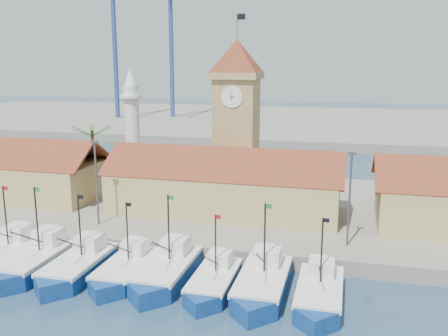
# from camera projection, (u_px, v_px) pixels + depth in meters

# --- Properties ---
(ground) EXTENTS (400.00, 400.00, 0.00)m
(ground) POSITION_uv_depth(u_px,v_px,m) (164.00, 300.00, 39.75)
(ground) COLOR navy
(ground) RESTS_ON ground
(quay) EXTENTS (140.00, 32.00, 1.50)m
(quay) POSITION_uv_depth(u_px,v_px,m) (233.00, 207.00, 62.33)
(quay) COLOR gray
(quay) RESTS_ON ground
(terminal) EXTENTS (240.00, 80.00, 2.00)m
(terminal) POSITION_uv_depth(u_px,v_px,m) (301.00, 123.00, 143.77)
(terminal) COLOR gray
(terminal) RESTS_ON ground
(boat_1) EXTENTS (3.75, 10.26, 7.77)m
(boat_1) POSITION_uv_depth(u_px,v_px,m) (3.00, 256.00, 46.67)
(boat_1) COLOR navy
(boat_1) RESTS_ON ground
(boat_2) EXTENTS (3.91, 10.70, 8.10)m
(boat_2) POSITION_uv_depth(u_px,v_px,m) (34.00, 263.00, 45.06)
(boat_2) COLOR navy
(boat_2) RESTS_ON ground
(boat_3) EXTENTS (3.70, 10.14, 7.67)m
(boat_3) POSITION_uv_depth(u_px,v_px,m) (77.00, 268.00, 44.01)
(boat_3) COLOR navy
(boat_3) RESTS_ON ground
(boat_4) EXTENTS (3.44, 9.43, 7.14)m
(boat_4) POSITION_uv_depth(u_px,v_px,m) (125.00, 271.00, 43.45)
(boat_4) COLOR navy
(boat_4) RESTS_ON ground
(boat_5) EXTENTS (3.83, 10.51, 7.95)m
(boat_5) POSITION_uv_depth(u_px,v_px,m) (166.00, 273.00, 42.92)
(boat_5) COLOR navy
(boat_5) RESTS_ON ground
(boat_6) EXTENTS (3.26, 8.94, 6.76)m
(boat_6) POSITION_uv_depth(u_px,v_px,m) (213.00, 283.00, 41.17)
(boat_6) COLOR navy
(boat_6) RESTS_ON ground
(boat_7) EXTENTS (3.83, 10.48, 7.93)m
(boat_7) POSITION_uv_depth(u_px,v_px,m) (262.00, 286.00, 40.45)
(boat_7) COLOR navy
(boat_7) RESTS_ON ground
(boat_8) EXTENTS (3.50, 9.60, 7.26)m
(boat_8) POSITION_uv_depth(u_px,v_px,m) (319.00, 296.00, 38.85)
(boat_8) COLOR navy
(boat_8) RESTS_ON ground
(hall_center) EXTENTS (27.04, 10.13, 7.61)m
(hall_center) POSITION_uv_depth(u_px,v_px,m) (225.00, 190.00, 57.86)
(hall_center) COLOR tan
(hall_center) RESTS_ON quay
(clock_tower) EXTENTS (5.80, 5.80, 22.70)m
(clock_tower) POSITION_uv_depth(u_px,v_px,m) (237.00, 116.00, 61.85)
(clock_tower) COLOR tan
(clock_tower) RESTS_ON quay
(minaret) EXTENTS (3.00, 3.00, 16.30)m
(minaret) POSITION_uv_depth(u_px,v_px,m) (132.00, 128.00, 67.81)
(minaret) COLOR silver
(minaret) RESTS_ON quay
(palm_tree) EXTENTS (5.60, 5.03, 8.39)m
(palm_tree) POSITION_uv_depth(u_px,v_px,m) (93.00, 154.00, 67.85)
(palm_tree) COLOR brown
(palm_tree) RESTS_ON quay
(lamp_posts) EXTENTS (80.70, 0.25, 9.03)m
(lamp_posts) POSITION_uv_depth(u_px,v_px,m) (210.00, 186.00, 49.63)
(lamp_posts) COLOR #3F3F44
(lamp_posts) RESTS_ON quay
(crane_blue_far) EXTENTS (1.00, 34.72, 45.77)m
(crane_blue_far) POSITION_uv_depth(u_px,v_px,m) (111.00, 28.00, 141.86)
(crane_blue_far) COLOR navy
(crane_blue_far) RESTS_ON terminal
(crane_blue_near) EXTENTS (1.00, 32.02, 43.08)m
(crane_blue_near) POSITION_uv_depth(u_px,v_px,m) (169.00, 35.00, 144.57)
(crane_blue_near) COLOR navy
(crane_blue_near) RESTS_ON terminal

